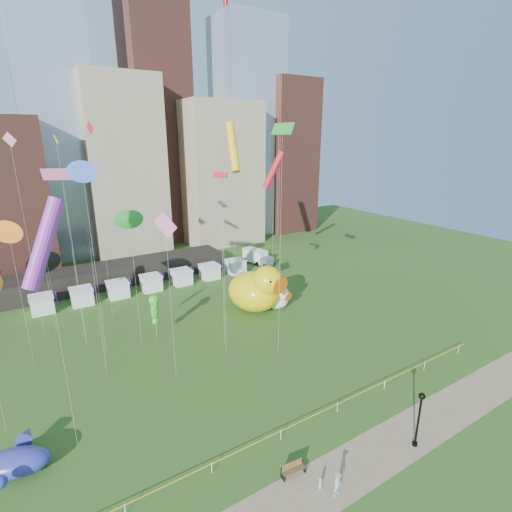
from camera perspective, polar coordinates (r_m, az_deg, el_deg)
ground at (r=33.63m, az=3.70°, el=-25.46°), size 160.00×160.00×0.00m
footpath at (r=30.93m, az=9.96°, el=-30.50°), size 70.00×4.00×0.02m
skyline at (r=82.73m, az=-20.92°, el=15.18°), size 101.00×23.00×68.00m
crane_right at (r=98.51m, az=-3.94°, el=31.32°), size 23.00×1.00×76.00m
pavilion at (r=66.28m, az=-20.97°, el=-2.63°), size 38.00×6.00×3.20m
vendor_tents at (r=61.98m, az=-15.25°, el=-3.92°), size 33.24×2.80×2.40m
caution_tape at (r=33.17m, az=3.73°, el=-24.60°), size 50.00×0.06×0.90m
big_duck at (r=52.15m, az=0.15°, el=-4.93°), size 8.27×9.66×6.85m
small_duck at (r=53.48m, az=3.11°, el=-6.23°), size 4.09×4.76×3.37m
seahorse_green at (r=46.34m, az=-14.79°, el=-7.37°), size 1.48×1.73×5.51m
seahorse_purple at (r=53.37m, az=-2.08°, el=-3.88°), size 1.52×1.69×5.03m
whale_inflatable at (r=35.13m, az=-32.02°, el=-24.28°), size 5.19×5.85×2.05m
park_bench at (r=30.98m, az=5.46°, el=-28.85°), size 1.81×0.75×0.90m
lamppost at (r=33.47m, az=23.05°, el=-20.65°), size 0.51×0.51×4.86m
box_truck at (r=72.18m, az=0.18°, el=-0.09°), size 3.62×6.51×2.62m
woman at (r=30.00m, az=11.96°, el=-30.32°), size 0.58×0.39×1.57m
toddler at (r=30.47m, az=9.49°, el=-30.27°), size 0.33×0.28×0.80m
kite_0 at (r=57.35m, az=2.61°, el=12.58°), size 3.29×2.63×21.02m
kite_1 at (r=47.87m, az=-32.37°, el=12.37°), size 1.23×0.93×23.31m
kite_2 at (r=50.77m, az=-28.85°, el=-0.88°), size 2.57×1.15×10.19m
kite_3 at (r=41.46m, az=-18.24°, el=5.09°), size 1.99×0.31×15.71m
kite_4 at (r=54.70m, az=-3.45°, el=15.77°), size 2.05×4.16×24.86m
kite_5 at (r=41.06m, az=-24.29°, el=11.28°), size 1.84×1.50×20.69m
kite_7 at (r=28.24m, az=-28.94°, el=1.63°), size 3.62×2.16×19.20m
kite_8 at (r=39.92m, az=-5.31°, el=11.31°), size 1.03×1.65×19.41m
kite_9 at (r=34.68m, az=-13.25°, el=3.97°), size 1.48×1.92×16.66m
kite_10 at (r=37.77m, az=-23.53°, el=2.54°), size 0.52×1.81×15.08m
kite_11 at (r=37.29m, az=3.94°, el=18.04°), size 0.84×3.57×24.04m
kite_12 at (r=45.76m, az=-27.48°, el=14.83°), size 0.70×2.71×23.02m
kite_14 at (r=43.04m, az=-32.83°, el=3.03°), size 1.87×1.63×15.40m
kite_15 at (r=37.64m, az=-5.07°, el=10.85°), size 1.08×2.06×20.38m
kite_16 at (r=50.91m, az=-23.15°, el=15.12°), size 0.53×1.48×24.64m
kite_17 at (r=44.05m, az=-26.79°, el=10.64°), size 3.71×2.11×19.80m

